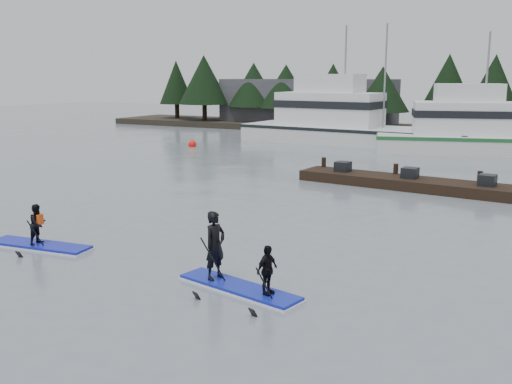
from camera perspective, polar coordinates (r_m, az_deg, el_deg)
The scene contains 10 objects.
ground at distance 16.19m, azimuth -10.06°, elevation -7.56°, with size 160.00×160.00×0.00m, color slate.
far_shore at distance 55.06m, azimuth 17.89°, elevation 5.76°, with size 70.00×8.00×0.60m, color #2D281E.
treeline at distance 55.09m, azimuth 17.87°, elevation 5.45°, with size 60.00×4.00×8.00m, color black, non-canonical shape.
waterfront_building at distance 60.81m, azimuth 5.14°, elevation 8.83°, with size 18.00×6.00×5.00m, color #4C4C51.
fishing_boat_large at distance 46.51m, azimuth 9.11°, elevation 5.82°, with size 18.67×6.57×10.26m.
fishing_boat_medium at distance 43.06m, azimuth 22.07°, elevation 4.54°, with size 16.53×8.67×9.27m.
floating_dock at distance 27.57m, azimuth 19.02°, elevation 0.41°, with size 14.95×1.99×0.50m, color black.
buoy_a at distance 43.91m, azimuth -6.39°, elevation 4.54°, with size 0.62×0.62×0.62m, color #F91C0C.
paddleboard_solo at distance 18.99m, azimuth -20.91°, elevation -3.97°, with size 3.49×1.25×1.84m.
paddleboard_duo at distance 14.31m, azimuth -2.19°, elevation -7.22°, with size 3.52×1.61×2.37m.
Camera 1 is at (9.52, -12.01, 5.22)m, focal length 40.00 mm.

